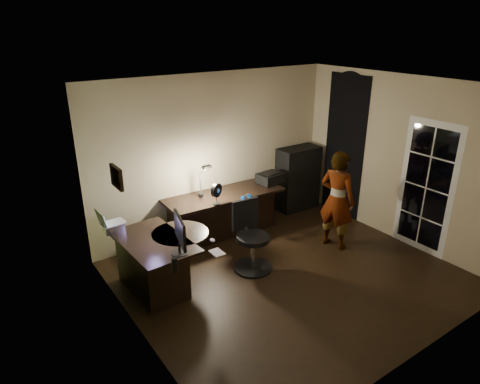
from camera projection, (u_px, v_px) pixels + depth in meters
floor at (290, 276)px, 6.22m from camera, size 4.50×4.00×0.01m
ceiling at (299, 86)px, 5.20m from camera, size 4.50×4.00×0.01m
wall_back at (215, 154)px, 7.24m from camera, size 4.50×0.01×2.70m
wall_front at (430, 251)px, 4.18m from camera, size 4.50×0.01×2.70m
wall_left at (133, 234)px, 4.52m from camera, size 0.01×4.00×2.70m
wall_right at (399, 160)px, 6.90m from camera, size 0.01×4.00×2.70m
green_wall_overlay at (135, 234)px, 4.53m from camera, size 0.00×4.00×2.70m
arched_doorway at (344, 147)px, 7.79m from camera, size 0.01×0.90×2.60m
french_door at (426, 188)px, 6.59m from camera, size 0.02×0.92×2.10m
framed_picture at (117, 177)px, 4.69m from camera, size 0.04×0.30×0.25m
desk_left at (156, 264)px, 5.81m from camera, size 0.84×1.31×0.74m
desk_right at (225, 215)px, 7.26m from camera, size 2.06×0.78×0.76m
cabinet at (298, 178)px, 8.25m from camera, size 0.83×0.43×1.23m
laptop_stand at (114, 227)px, 5.92m from camera, size 0.28×0.24×0.11m
laptop at (112, 216)px, 5.85m from camera, size 0.35×0.33×0.23m
monitor at (179, 241)px, 5.30m from camera, size 0.25×0.56×0.36m
mouse at (212, 240)px, 5.65m from camera, size 0.09×0.11×0.04m
phone at (197, 235)px, 5.83m from camera, size 0.07×0.12×0.01m
pen at (191, 231)px, 5.94m from camera, size 0.02×0.15×0.01m
speaker at (175, 265)px, 4.95m from camera, size 0.09×0.09×0.18m
notepad at (217, 252)px, 5.38m from camera, size 0.14×0.20×0.01m
desk_fan at (216, 194)px, 6.64m from camera, size 0.26×0.21×0.35m
headphones at (246, 197)px, 6.88m from camera, size 0.19×0.13×0.08m
printer at (270, 178)px, 7.57m from camera, size 0.45×0.37×0.19m
desk_lamp at (200, 179)px, 6.85m from camera, size 0.17×0.30×0.63m
office_chair at (253, 238)px, 6.20m from camera, size 0.63×0.63×1.04m
person at (337, 200)px, 6.76m from camera, size 0.52×0.66×1.62m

